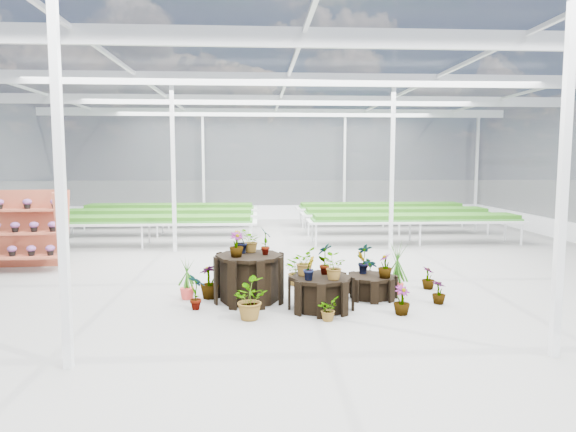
{
  "coord_description": "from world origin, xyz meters",
  "views": [
    {
      "loc": [
        -0.73,
        -10.06,
        2.45
      ],
      "look_at": [
        -0.08,
        0.86,
        1.3
      ],
      "focal_mm": 32.0,
      "sensor_mm": 36.0,
      "label": 1
    }
  ],
  "objects": [
    {
      "name": "plinth_low",
      "position": [
        1.32,
        -1.05,
        0.2
      ],
      "size": [
        0.98,
        0.98,
        0.41
      ],
      "primitive_type": "cylinder",
      "rotation": [
        0.0,
        0.0,
        -0.08
      ],
      "color": "black",
      "rests_on": "ground"
    },
    {
      "name": "nursery_plants",
      "position": [
        -0.14,
        -1.13,
        0.48
      ],
      "size": [
        4.93,
        2.85,
        1.32
      ],
      "color": "#265C15",
      "rests_on": "ground"
    },
    {
      "name": "plinth_tall",
      "position": [
        -0.88,
        -1.15,
        0.42
      ],
      "size": [
        1.55,
        1.55,
        0.83
      ],
      "primitive_type": "cylinder",
      "rotation": [
        0.0,
        0.0,
        0.33
      ],
      "color": "black",
      "rests_on": "ground"
    },
    {
      "name": "shelf_rack",
      "position": [
        -5.99,
        1.79,
        0.91
      ],
      "size": [
        1.77,
        1.02,
        1.81
      ],
      "primitive_type": null,
      "rotation": [
        0.0,
        0.0,
        0.06
      ],
      "color": "#9E4730",
      "rests_on": "ground"
    },
    {
      "name": "nursery_benches",
      "position": [
        0.0,
        7.2,
        0.42
      ],
      "size": [
        16.0,
        7.0,
        0.84
      ],
      "primitive_type": null,
      "color": "silver",
      "rests_on": "ground"
    },
    {
      "name": "plinth_mid",
      "position": [
        0.32,
        -1.75,
        0.28
      ],
      "size": [
        1.17,
        1.17,
        0.56
      ],
      "primitive_type": "cylinder",
      "rotation": [
        0.0,
        0.0,
        -0.11
      ],
      "color": "black",
      "rests_on": "ground"
    },
    {
      "name": "greenhouse_shell",
      "position": [
        0.0,
        0.0,
        2.25
      ],
      "size": [
        18.0,
        24.0,
        4.5
      ],
      "primitive_type": null,
      "color": "white",
      "rests_on": "ground"
    },
    {
      "name": "ground_plane",
      "position": [
        0.0,
        0.0,
        0.0
      ],
      "size": [
        24.0,
        24.0,
        0.0
      ],
      "primitive_type": "plane",
      "color": "gray",
      "rests_on": "ground"
    },
    {
      "name": "steel_frame",
      "position": [
        0.0,
        0.0,
        2.25
      ],
      "size": [
        18.0,
        24.0,
        4.5
      ],
      "primitive_type": null,
      "color": "silver",
      "rests_on": "ground"
    }
  ]
}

